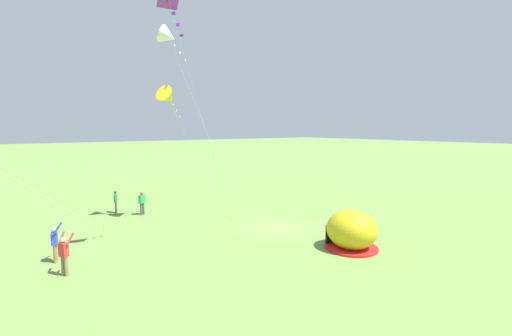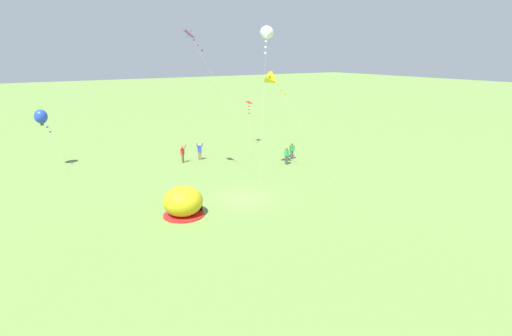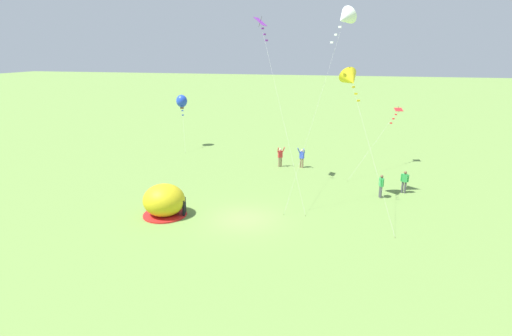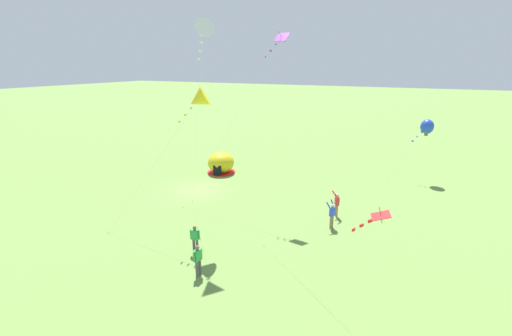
% 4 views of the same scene
% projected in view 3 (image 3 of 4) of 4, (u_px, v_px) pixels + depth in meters
% --- Properties ---
extents(ground_plane, '(300.00, 300.00, 0.00)m').
position_uv_depth(ground_plane, '(244.00, 219.00, 25.39)').
color(ground_plane, olive).
extents(popup_tent, '(2.81, 2.81, 2.10)m').
position_uv_depth(popup_tent, '(164.00, 201.00, 25.71)').
color(popup_tent, gold).
rests_on(popup_tent, ground).
extents(person_near_tent, '(0.58, 0.32, 1.72)m').
position_uv_depth(person_near_tent, '(404.00, 181.00, 29.76)').
color(person_near_tent, '#4C4C51').
rests_on(person_near_tent, ground).
extents(person_flying_kite, '(0.70, 0.57, 1.89)m').
position_uv_depth(person_flying_kite, '(302.00, 157.00, 36.18)').
color(person_flying_kite, '#8C7251').
rests_on(person_flying_kite, ground).
extents(person_center_field, '(0.33, 0.57, 1.72)m').
position_uv_depth(person_center_field, '(381.00, 185.00, 28.83)').
color(person_center_field, '#4C4C51').
rests_on(person_center_field, ground).
extents(person_arms_raised, '(0.72, 0.66, 1.89)m').
position_uv_depth(person_arms_raised, '(280.00, 156.00, 36.50)').
color(person_arms_raised, '#8C7251').
rests_on(person_arms_raised, ground).
extents(kite_blue, '(1.89, 3.22, 5.71)m').
position_uv_depth(kite_blue, '(182.00, 101.00, 42.91)').
color(kite_blue, silver).
rests_on(kite_blue, ground).
extents(kite_white, '(3.92, 4.64, 13.03)m').
position_uv_depth(kite_white, '(345.00, 18.00, 25.34)').
color(kite_white, silver).
rests_on(kite_white, ground).
extents(kite_purple, '(4.92, 6.58, 12.68)m').
position_uv_depth(kite_purple, '(262.00, 27.00, 28.86)').
color(kite_purple, silver).
rests_on(kite_purple, ground).
extents(kite_red, '(4.55, 7.09, 5.41)m').
position_uv_depth(kite_red, '(396.00, 113.00, 36.34)').
color(kite_red, silver).
rests_on(kite_red, ground).
extents(kite_yellow, '(4.06, 6.34, 9.28)m').
position_uv_depth(kite_yellow, '(351.00, 79.00, 26.17)').
color(kite_yellow, silver).
rests_on(kite_yellow, ground).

